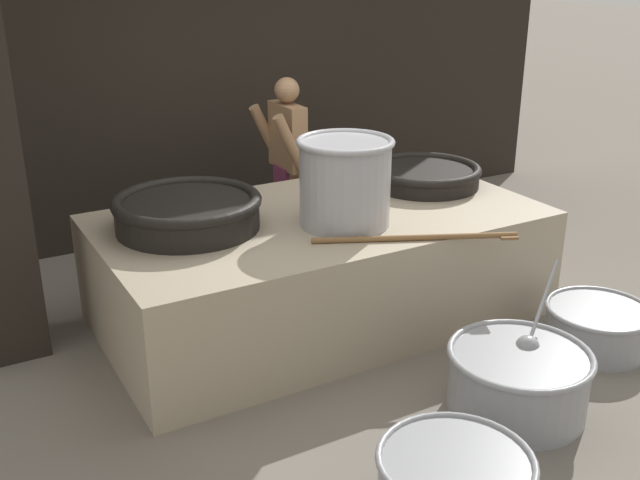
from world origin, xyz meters
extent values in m
plane|color=slate|center=(0.00, 0.00, 0.00)|extent=(60.00, 60.00, 0.00)
cube|color=tan|center=(0.00, 0.00, 0.42)|extent=(3.25, 1.77, 0.83)
cylinder|color=black|center=(-0.96, 0.19, 0.93)|extent=(1.00, 1.00, 0.20)
torus|color=black|center=(-0.96, 0.19, 1.03)|extent=(1.04, 1.04, 0.08)
cylinder|color=black|center=(1.11, 0.20, 0.90)|extent=(0.90, 0.90, 0.14)
torus|color=black|center=(1.11, 0.20, 0.97)|extent=(0.93, 0.93, 0.07)
cylinder|color=#9E9EA3|center=(0.05, -0.27, 1.13)|extent=(0.64, 0.64, 0.60)
torus|color=#9E9EA3|center=(0.05, -0.27, 1.43)|extent=(0.68, 0.68, 0.04)
cylinder|color=brown|center=(0.29, -0.79, 0.85)|extent=(1.29, 0.63, 0.04)
cube|color=brown|center=(0.87, -1.06, 0.84)|extent=(0.15, 0.14, 0.02)
cylinder|color=#9E7551|center=(0.43, 1.26, 0.40)|extent=(0.12, 0.12, 0.79)
cylinder|color=#9E7551|center=(0.43, 1.43, 0.40)|extent=(0.12, 0.12, 0.79)
cube|color=#722D4C|center=(0.43, 1.35, 0.55)|extent=(0.19, 0.24, 0.52)
cube|color=#9E7551|center=(0.43, 1.35, 1.09)|extent=(0.16, 0.48, 0.59)
cylinder|color=#9E7551|center=(0.33, 1.10, 1.09)|extent=(0.32, 0.10, 0.54)
cylinder|color=#9E7551|center=(0.33, 1.59, 1.09)|extent=(0.32, 0.10, 0.54)
sphere|color=#9E7551|center=(0.43, 1.35, 1.50)|extent=(0.22, 0.22, 0.22)
cylinder|color=gray|center=(0.41, -1.72, 0.20)|extent=(0.84, 0.84, 0.39)
torus|color=gray|center=(0.41, -1.72, 0.39)|extent=(0.88, 0.88, 0.04)
cylinder|color=orange|center=(0.41, -1.72, 0.28)|extent=(0.74, 0.74, 0.10)
cylinder|color=orange|center=(0.40, -1.74, 0.35)|extent=(0.06, 0.06, 0.03)
cylinder|color=orange|center=(0.44, -1.73, 0.35)|extent=(0.05, 0.05, 0.04)
cylinder|color=orange|center=(0.52, -1.97, 0.34)|extent=(0.05, 0.05, 0.03)
cylinder|color=orange|center=(0.38, -1.71, 0.35)|extent=(0.06, 0.06, 0.03)
cylinder|color=orange|center=(0.40, -1.71, 0.35)|extent=(0.07, 0.06, 0.04)
cylinder|color=orange|center=(0.41, -1.61, 0.35)|extent=(0.06, 0.05, 0.04)
sphere|color=gray|center=(0.54, -1.65, 0.37)|extent=(0.15, 0.15, 0.15)
cylinder|color=gray|center=(0.77, -1.52, 0.56)|extent=(0.50, 0.30, 0.40)
torus|color=gray|center=(-0.53, -2.27, 0.34)|extent=(0.79, 0.79, 0.04)
cylinder|color=#6B9347|center=(-0.53, -2.27, 0.25)|extent=(0.66, 0.66, 0.09)
cylinder|color=gray|center=(1.46, -1.42, 0.15)|extent=(0.71, 0.71, 0.30)
torus|color=gray|center=(1.46, -1.42, 0.30)|extent=(0.75, 0.75, 0.04)
cylinder|color=tan|center=(1.46, -1.42, 0.22)|extent=(0.63, 0.63, 0.07)
camera|label=1|loc=(-2.59, -4.55, 2.67)|focal=42.00mm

